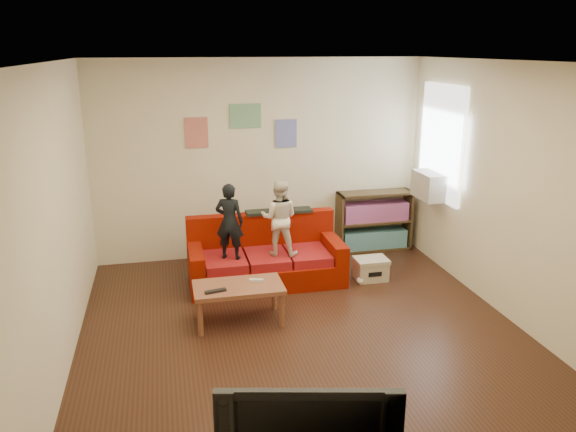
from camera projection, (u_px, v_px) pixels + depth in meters
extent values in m
cube|color=#3B2114|center=(305.00, 337.00, 5.70)|extent=(4.50, 5.00, 0.01)
cube|color=white|center=(308.00, 61.00, 4.92)|extent=(4.50, 5.00, 0.01)
cube|color=#EFE6BD|center=(261.00, 160.00, 7.65)|extent=(4.50, 0.01, 2.70)
cube|color=#EFE6BD|center=(425.00, 337.00, 2.97)|extent=(4.50, 0.01, 2.70)
cube|color=#EFE6BD|center=(54.00, 225.00, 4.84)|extent=(0.01, 5.00, 2.70)
cube|color=#EFE6BD|center=(518.00, 196.00, 5.78)|extent=(0.01, 5.00, 2.70)
cube|color=maroon|center=(266.00, 271.00, 6.99)|extent=(1.89, 0.85, 0.28)
cube|color=maroon|center=(261.00, 233.00, 7.19)|extent=(1.89, 0.17, 0.52)
cube|color=maroon|center=(196.00, 257.00, 6.74)|extent=(0.17, 0.85, 0.24)
cube|color=maroon|center=(333.00, 247.00, 7.10)|extent=(0.17, 0.85, 0.24)
cube|color=maroon|center=(225.00, 262.00, 6.77)|extent=(0.49, 0.64, 0.11)
cube|color=maroon|center=(267.00, 258.00, 6.87)|extent=(0.49, 0.64, 0.11)
cube|color=maroon|center=(308.00, 255.00, 6.98)|extent=(0.49, 0.64, 0.11)
cube|color=black|center=(279.00, 211.00, 7.17)|extent=(0.85, 0.21, 0.04)
imported|color=black|center=(229.00, 222.00, 6.60)|extent=(0.39, 0.33, 0.92)
imported|color=#EEE3CE|center=(279.00, 218.00, 6.72)|extent=(0.54, 0.48, 0.93)
cube|color=brown|center=(238.00, 287.00, 5.90)|extent=(0.94, 0.52, 0.05)
cylinder|color=brown|center=(200.00, 319.00, 5.68)|extent=(0.06, 0.06, 0.38)
cylinder|color=brown|center=(282.00, 310.00, 5.86)|extent=(0.06, 0.06, 0.38)
cylinder|color=brown|center=(197.00, 301.00, 6.07)|extent=(0.06, 0.06, 0.38)
cylinder|color=brown|center=(274.00, 294.00, 6.25)|extent=(0.06, 0.06, 0.38)
cube|color=black|center=(216.00, 291.00, 5.73)|extent=(0.23, 0.10, 0.02)
cube|color=silver|center=(256.00, 280.00, 5.98)|extent=(0.15, 0.08, 0.03)
cube|color=#473720|center=(339.00, 223.00, 7.95)|extent=(0.03, 0.32, 0.86)
cube|color=#473720|center=(408.00, 219.00, 8.17)|extent=(0.03, 0.32, 0.86)
cube|color=#473720|center=(373.00, 248.00, 8.18)|extent=(1.07, 0.32, 0.03)
cube|color=#473720|center=(375.00, 193.00, 7.94)|extent=(1.07, 0.32, 0.03)
cube|color=#473720|center=(374.00, 221.00, 8.06)|extent=(1.01, 0.32, 0.03)
cube|color=teal|center=(373.00, 238.00, 8.14)|extent=(0.94, 0.27, 0.26)
cube|color=#8C3F7D|center=(374.00, 211.00, 8.02)|extent=(0.94, 0.27, 0.26)
cube|color=white|center=(441.00, 143.00, 7.23)|extent=(0.04, 1.08, 1.48)
cube|color=#B7B2A3|center=(429.00, 185.00, 7.37)|extent=(0.28, 0.55, 0.35)
cube|color=#D87266|center=(196.00, 133.00, 7.34)|extent=(0.30, 0.01, 0.40)
cube|color=#72B27F|center=(245.00, 116.00, 7.42)|extent=(0.42, 0.01, 0.32)
cube|color=#727FCC|center=(286.00, 134.00, 7.60)|extent=(0.30, 0.01, 0.38)
cube|color=beige|center=(371.00, 271.00, 7.09)|extent=(0.39, 0.29, 0.23)
cube|color=beige|center=(371.00, 260.00, 7.04)|extent=(0.41, 0.31, 0.05)
cube|color=black|center=(375.00, 274.00, 6.94)|extent=(0.17, 0.00, 0.06)
imported|color=black|center=(308.00, 425.00, 3.28)|extent=(1.07, 0.37, 0.61)
sphere|color=white|center=(360.00, 281.00, 6.96)|extent=(0.11, 0.11, 0.09)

